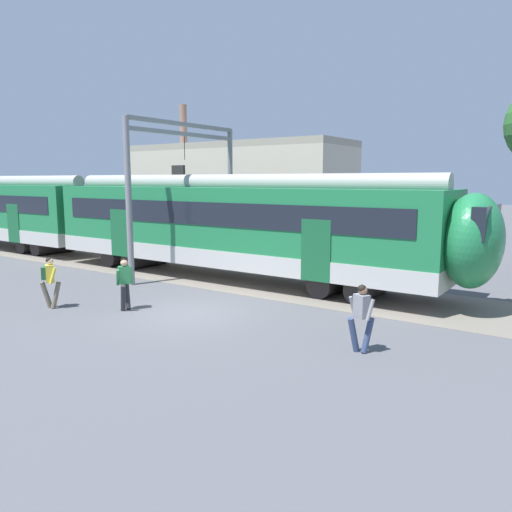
{
  "coord_description": "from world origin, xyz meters",
  "views": [
    {
      "loc": [
        10.28,
        -11.11,
        4.11
      ],
      "look_at": [
        0.95,
        2.31,
        1.6
      ],
      "focal_mm": 35.0,
      "sensor_mm": 36.0,
      "label": 1
    }
  ],
  "objects_px": {
    "commuter_train": "(96,216)",
    "pedestrian_green": "(124,279)",
    "pedestrian_grey": "(361,313)",
    "pedestrian_yellow": "(49,278)"
  },
  "relations": [
    {
      "from": "commuter_train",
      "to": "pedestrian_green",
      "type": "height_order",
      "value": "commuter_train"
    },
    {
      "from": "pedestrian_green",
      "to": "pedestrian_grey",
      "type": "bearing_deg",
      "value": 4.3
    },
    {
      "from": "commuter_train",
      "to": "pedestrian_grey",
      "type": "bearing_deg",
      "value": -17.75
    },
    {
      "from": "commuter_train",
      "to": "pedestrian_yellow",
      "type": "height_order",
      "value": "commuter_train"
    },
    {
      "from": "commuter_train",
      "to": "pedestrian_grey",
      "type": "distance_m",
      "value": 17.64
    },
    {
      "from": "pedestrian_yellow",
      "to": "pedestrian_grey",
      "type": "distance_m",
      "value": 10.04
    },
    {
      "from": "commuter_train",
      "to": "pedestrian_grey",
      "type": "relative_size",
      "value": 22.83
    },
    {
      "from": "pedestrian_green",
      "to": "commuter_train",
      "type": "bearing_deg",
      "value": 146.68
    },
    {
      "from": "pedestrian_grey",
      "to": "pedestrian_green",
      "type": "bearing_deg",
      "value": -175.7
    },
    {
      "from": "pedestrian_yellow",
      "to": "commuter_train",
      "type": "bearing_deg",
      "value": 133.84
    }
  ]
}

